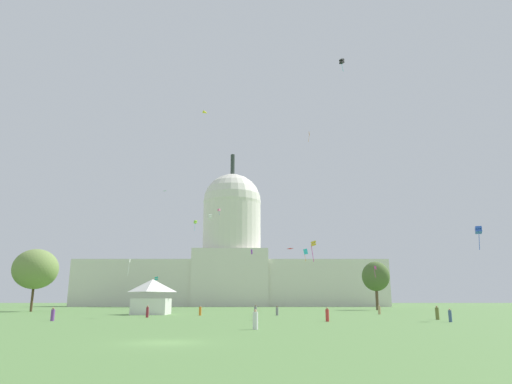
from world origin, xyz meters
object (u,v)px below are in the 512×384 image
at_px(person_white_back_center, 256,320).
at_px(kite_orange_high, 310,134).
at_px(person_denim_edge_west, 451,316).
at_px(person_purple_lawn_far_right, 53,315).
at_px(kite_gold_low, 314,244).
at_px(person_grey_near_tree_west, 256,311).
at_px(person_grey_edge_east, 278,311).
at_px(person_olive_front_right, 438,313).
at_px(kite_cyan_low, 306,252).
at_px(kite_blue_low, 479,230).
at_px(person_tan_back_right, 380,310).
at_px(event_tent, 152,297).
at_px(kite_magenta_low, 376,269).
at_px(tree_west_mid, 36,269).
at_px(kite_lime_mid, 196,222).
at_px(kite_turquoise_low, 157,279).
at_px(tree_east_mid, 376,276).
at_px(kite_white_low, 130,263).
at_px(kite_green_mid, 167,192).
at_px(kite_violet_low, 252,252).
at_px(kite_black_high, 342,61).
at_px(capitol_building, 232,263).
at_px(kite_yellow_high, 203,115).
at_px(person_red_front_left, 328,315).
at_px(kite_red_low, 292,250).
at_px(kite_white_mid, 210,216).
at_px(kite_pink_mid, 219,210).
at_px(person_orange_near_tree_east, 201,311).

height_order(person_white_back_center, kite_orange_high, kite_orange_high).
bearing_deg(kite_orange_high, person_denim_edge_west, -130.11).
distance_m(person_purple_lawn_far_right, kite_gold_low, 34.87).
relative_size(person_grey_near_tree_west, kite_orange_high, 0.45).
height_order(person_purple_lawn_far_right, person_grey_edge_east, person_purple_lawn_far_right).
bearing_deg(person_purple_lawn_far_right, kite_orange_high, 21.90).
height_order(person_olive_front_right, person_grey_near_tree_west, person_olive_front_right).
distance_m(kite_cyan_low, kite_blue_low, 54.16).
bearing_deg(person_tan_back_right, event_tent, 115.56).
relative_size(person_tan_back_right, kite_magenta_low, 0.57).
xyz_separation_m(tree_west_mid, kite_lime_mid, (29.39, 50.11, 19.26)).
height_order(kite_turquoise_low, kite_magenta_low, kite_magenta_low).
height_order(tree_east_mid, person_purple_lawn_far_right, tree_east_mid).
bearing_deg(kite_gold_low, kite_white_low, -136.32).
bearing_deg(person_denim_edge_west, kite_green_mid, 58.31).
bearing_deg(tree_west_mid, kite_magenta_low, 4.58).
bearing_deg(kite_violet_low, kite_black_high, 43.38).
bearing_deg(kite_lime_mid, person_olive_front_right, -105.71).
distance_m(person_olive_front_right, kite_magenta_low, 50.66).
relative_size(kite_black_high, kite_cyan_low, 0.89).
bearing_deg(person_purple_lawn_far_right, kite_green_mid, 47.19).
bearing_deg(person_white_back_center, capitol_building, 12.72).
xyz_separation_m(kite_yellow_high, kite_magenta_low, (41.74, 9.15, -35.98)).
height_order(kite_black_high, kite_yellow_high, kite_black_high).
distance_m(person_red_front_left, kite_orange_high, 112.92).
xyz_separation_m(person_olive_front_right, person_red_front_left, (-15.24, -5.29, -0.06)).
xyz_separation_m(person_olive_front_right, kite_green_mid, (-49.25, 64.20, 31.54)).
height_order(person_purple_lawn_far_right, kite_yellow_high, kite_yellow_high).
distance_m(kite_cyan_low, kite_lime_mid, 57.37).
bearing_deg(person_grey_edge_east, kite_green_mid, -24.54).
xyz_separation_m(kite_black_high, kite_red_low, (-9.99, 5.28, -36.16)).
bearing_deg(person_grey_near_tree_west, kite_black_high, 136.68).
height_order(tree_west_mid, kite_orange_high, kite_orange_high).
bearing_deg(tree_east_mid, kite_white_mid, 157.43).
relative_size(person_purple_lawn_far_right, kite_pink_mid, 0.75).
bearing_deg(person_grey_edge_east, kite_violet_low, -50.07).
relative_size(person_olive_front_right, kite_yellow_high, 1.06).
xyz_separation_m(kite_green_mid, kite_pink_mid, (12.75, 27.48, 0.22)).
bearing_deg(person_denim_edge_west, kite_lime_mid, 47.64).
height_order(capitol_building, kite_cyan_low, capitol_building).
xyz_separation_m(tree_west_mid, person_grey_edge_east, (53.80, -25.99, -8.69)).
distance_m(person_tan_back_right, kite_magenta_low, 28.78).
xyz_separation_m(person_olive_front_right, kite_cyan_low, (-11.81, 48.74, 12.95)).
bearing_deg(tree_east_mid, kite_cyan_low, -151.65).
bearing_deg(kite_turquoise_low, kite_yellow_high, 3.36).
relative_size(kite_magenta_low, kite_pink_mid, 1.31).
relative_size(person_orange_near_tree_east, person_grey_near_tree_west, 0.93).
distance_m(capitol_building, kite_magenta_low, 90.88).
height_order(kite_orange_high, kite_turquoise_low, kite_orange_high).
bearing_deg(kite_lime_mid, person_white_back_center, -120.92).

